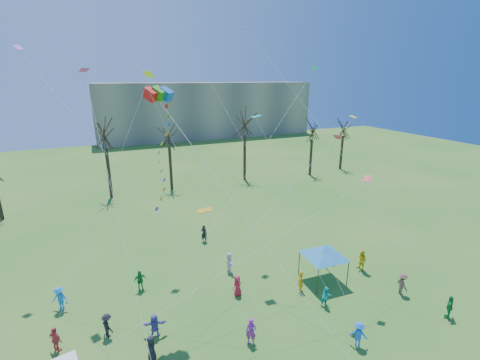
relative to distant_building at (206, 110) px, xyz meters
name	(u,v)px	position (x,y,z in m)	size (l,w,h in m)	color
distant_building	(206,110)	(0.00, 0.00, 0.00)	(60.00, 14.00, 15.00)	gray
bare_tree_row	(200,140)	(-15.84, -44.99, -0.14)	(67.83, 8.64, 11.65)	black
big_box_kite	(167,160)	(-26.27, -72.07, 3.82)	(4.35, 7.53, 19.65)	red
canopy_tent_blue	(324,251)	(-14.23, -73.26, -4.74)	(4.35, 4.35, 3.26)	#3F3F44
festival_crowd	(227,312)	(-23.37, -74.73, -6.62)	(26.37, 20.20, 1.86)	red
small_kites_aloft	(214,113)	(-22.39, -70.21, 6.41)	(27.00, 18.49, 32.13)	#F5B50C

